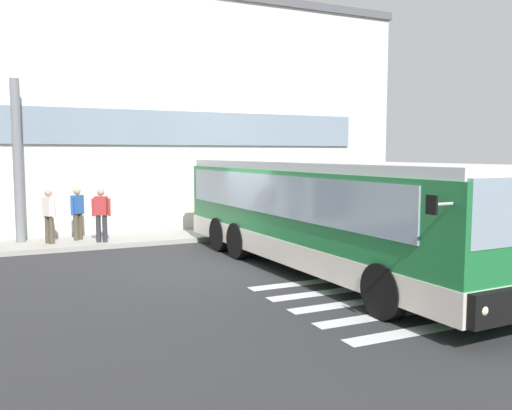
# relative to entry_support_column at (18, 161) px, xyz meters

# --- Properties ---
(ground_plane) EXTENTS (80.00, 90.00, 0.02)m
(ground_plane) POSITION_rel_entry_support_column_xyz_m (4.54, -5.40, -2.67)
(ground_plane) COLOR #2B2B2D
(ground_plane) RESTS_ON ground
(bay_paint_stripes) EXTENTS (4.40, 3.96, 0.01)m
(bay_paint_stripes) POSITION_rel_entry_support_column_xyz_m (6.54, -9.60, -2.66)
(bay_paint_stripes) COLOR silver
(bay_paint_stripes) RESTS_ON ground
(terminal_building) EXTENTS (21.79, 13.80, 8.79)m
(terminal_building) POSITION_rel_entry_support_column_xyz_m (3.85, 6.20, 1.73)
(terminal_building) COLOR silver
(terminal_building) RESTS_ON ground
(boarding_curb) EXTENTS (23.99, 2.00, 0.15)m
(boarding_curb) POSITION_rel_entry_support_column_xyz_m (4.54, -0.60, -2.59)
(boarding_curb) COLOR #9E9B93
(boarding_curb) RESTS_ON ground
(entry_support_column) EXTENTS (0.28, 0.28, 5.02)m
(entry_support_column) POSITION_rel_entry_support_column_xyz_m (0.00, 0.00, 0.00)
(entry_support_column) COLOR slate
(entry_support_column) RESTS_ON boarding_curb
(bus_main_foreground) EXTENTS (3.02, 11.35, 2.70)m
(bus_main_foreground) POSITION_rel_entry_support_column_xyz_m (6.68, -6.90, -1.33)
(bus_main_foreground) COLOR #1E7238
(bus_main_foreground) RESTS_ON ground
(passenger_near_column) EXTENTS (0.38, 0.52, 1.68)m
(passenger_near_column) POSITION_rel_entry_support_column_xyz_m (0.80, -0.68, -1.58)
(passenger_near_column) COLOR #4C4233
(passenger_near_column) RESTS_ON boarding_curb
(passenger_by_doorway) EXTENTS (0.45, 0.44, 1.68)m
(passenger_by_doorway) POSITION_rel_entry_support_column_xyz_m (1.67, -0.34, -1.58)
(passenger_by_doorway) COLOR #4C4233
(passenger_by_doorway) RESTS_ON boarding_curb
(passenger_at_curb_edge) EXTENTS (0.54, 0.48, 1.68)m
(passenger_at_curb_edge) POSITION_rel_entry_support_column_xyz_m (2.30, -1.08, -1.55)
(passenger_at_curb_edge) COLOR #2D2D33
(passenger_at_curb_edge) RESTS_ON boarding_curb
(safety_bollard_yellow) EXTENTS (0.18, 0.18, 0.90)m
(safety_bollard_yellow) POSITION_rel_entry_support_column_xyz_m (8.42, -1.80, -2.21)
(safety_bollard_yellow) COLOR yellow
(safety_bollard_yellow) RESTS_ON ground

